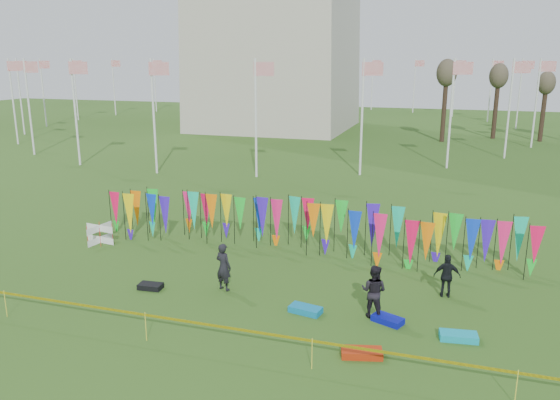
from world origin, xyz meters
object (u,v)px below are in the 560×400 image
(box_kite, at_px, (100,234))
(kite_bag_teal, at_px, (458,336))
(person_left, at_px, (223,267))
(kite_bag_red, at_px, (362,353))
(kite_bag_blue, at_px, (388,320))
(person_mid, at_px, (374,291))
(kite_bag_black, at_px, (150,286))
(person_right, at_px, (447,276))
(kite_bag_turquoise, at_px, (306,310))

(box_kite, relative_size, kite_bag_teal, 0.80)
(box_kite, bearing_deg, person_left, -22.49)
(kite_bag_red, bearing_deg, person_left, 150.91)
(person_left, bearing_deg, kite_bag_blue, -169.94)
(person_mid, xyz_separation_m, kite_bag_black, (-7.87, -0.23, -0.77))
(box_kite, bearing_deg, kite_bag_teal, -15.57)
(kite_bag_blue, distance_m, kite_bag_red, 2.27)
(person_right, height_order, kite_bag_blue, person_right)
(kite_bag_black, bearing_deg, kite_bag_blue, -0.29)
(person_left, distance_m, kite_bag_black, 2.74)
(box_kite, xyz_separation_m, kite_bag_blue, (13.09, -3.77, -0.33))
(kite_bag_blue, bearing_deg, kite_bag_turquoise, -177.58)
(kite_bag_blue, bearing_deg, box_kite, 163.91)
(box_kite, xyz_separation_m, person_left, (7.24, -3.00, 0.43))
(person_left, bearing_deg, kite_bag_red, 168.53)
(kite_bag_red, bearing_deg, person_mid, 91.39)
(kite_bag_teal, bearing_deg, person_mid, 164.37)
(box_kite, xyz_separation_m, kite_bag_teal, (15.18, -4.23, -0.32))
(kite_bag_turquoise, distance_m, kite_bag_teal, 4.72)
(person_mid, relative_size, kite_bag_teal, 1.61)
(box_kite, distance_m, kite_bag_teal, 15.77)
(kite_bag_turquoise, xyz_separation_m, kite_bag_blue, (2.61, 0.11, -0.00))
(person_mid, bearing_deg, kite_bag_blue, 163.63)
(person_right, bearing_deg, kite_bag_blue, 50.28)
(box_kite, xyz_separation_m, kite_bag_turquoise, (10.47, -3.88, -0.32))
(kite_bag_black, xyz_separation_m, kite_bag_teal, (10.47, -0.50, 0.01))
(kite_bag_turquoise, height_order, kite_bag_black, kite_bag_turquoise)
(person_left, bearing_deg, kite_bag_turquoise, -177.71)
(kite_bag_blue, relative_size, kite_bag_red, 0.84)
(kite_bag_blue, bearing_deg, kite_bag_red, -101.25)
(person_left, relative_size, kite_bag_teal, 1.60)
(person_left, xyz_separation_m, kite_bag_black, (-2.52, -0.73, -0.76))
(person_right, xyz_separation_m, kite_bag_black, (-10.04, -2.49, -0.67))
(kite_bag_black, bearing_deg, kite_bag_red, -15.99)
(person_left, bearing_deg, kite_bag_black, 33.82)
(person_left, distance_m, kite_bag_blue, 5.95)
(person_mid, distance_m, kite_bag_black, 7.91)
(person_mid, height_order, kite_bag_blue, person_mid)
(box_kite, distance_m, kite_bag_blue, 13.62)
(person_mid, distance_m, kite_bag_blue, 0.96)
(person_right, bearing_deg, person_left, 6.91)
(person_right, xyz_separation_m, kite_bag_teal, (0.42, -2.98, -0.66))
(person_mid, relative_size, kite_bag_blue, 1.84)
(person_right, bearing_deg, kite_bag_turquoise, 25.40)
(kite_bag_red, xyz_separation_m, kite_bag_black, (-7.93, 2.27, -0.01))
(person_left, height_order, kite_bag_red, person_left)
(box_kite, bearing_deg, kite_bag_black, -38.35)
(person_right, distance_m, kite_bag_turquoise, 5.08)
(kite_bag_turquoise, bearing_deg, box_kite, 159.65)
(person_mid, relative_size, person_right, 1.13)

